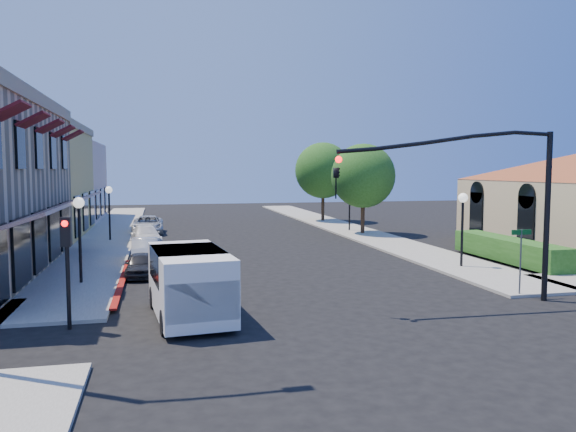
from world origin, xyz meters
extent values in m
plane|color=black|center=(0.00, 0.00, 0.00)|extent=(120.00, 120.00, 0.00)
cube|color=gray|center=(-8.75, 27.00, 0.06)|extent=(3.50, 50.00, 0.12)
cube|color=gray|center=(8.75, 27.00, 0.06)|extent=(3.50, 50.00, 0.12)
cube|color=maroon|center=(-6.90, 8.00, 0.00)|extent=(0.25, 10.00, 0.06)
cube|color=tan|center=(-10.65, 11.00, 7.80)|extent=(0.50, 18.20, 0.60)
cube|color=#561416|center=(-9.60, 11.00, 3.05)|extent=(1.75, 17.00, 0.67)
cube|color=#541018|center=(-9.95, 4.00, 6.55)|extent=(1.02, 1.50, 0.60)
cube|color=#541018|center=(-9.95, 7.40, 6.55)|extent=(1.02, 1.50, 0.60)
cube|color=#541018|center=(-9.95, 10.80, 6.55)|extent=(1.02, 1.50, 0.60)
cube|color=#541018|center=(-9.95, 14.20, 6.55)|extent=(1.02, 1.50, 0.60)
cube|color=#541018|center=(-9.95, 17.60, 6.55)|extent=(1.02, 1.50, 0.60)
cube|color=black|center=(-10.45, 6.90, 1.60)|extent=(0.12, 2.60, 2.60)
cube|color=black|center=(-10.45, 10.30, 1.60)|extent=(0.12, 2.60, 2.60)
cube|color=black|center=(-10.45, 13.70, 1.60)|extent=(0.12, 2.60, 2.60)
cube|color=black|center=(-10.45, 17.10, 1.60)|extent=(0.12, 2.60, 2.60)
cube|color=tan|center=(-15.50, 26.00, 3.80)|extent=(10.00, 12.00, 7.60)
cube|color=beige|center=(-15.50, 38.00, 3.50)|extent=(10.00, 12.00, 7.00)
cube|color=black|center=(14.45, 11.50, 1.80)|extent=(0.12, 1.40, 2.80)
cube|color=black|center=(14.45, 16.50, 1.80)|extent=(0.12, 1.40, 2.80)
cube|color=#1F4E16|center=(11.70, 9.00, 0.00)|extent=(1.40, 8.00, 1.10)
cylinder|color=#342415|center=(8.80, 22.00, 1.05)|extent=(0.28, 0.28, 2.10)
sphere|color=#1F4E16|center=(8.80, 22.00, 4.20)|extent=(4.56, 4.56, 4.56)
cylinder|color=#342415|center=(8.80, 32.00, 1.14)|extent=(0.28, 0.28, 2.27)
sphere|color=#1F4E16|center=(8.80, 32.00, 4.55)|extent=(4.94, 4.94, 4.94)
cylinder|color=black|center=(8.00, 1.50, 3.00)|extent=(0.20, 0.20, 6.00)
cylinder|color=black|center=(4.10, 1.50, 5.60)|extent=(7.80, 0.14, 0.14)
imported|color=black|center=(0.20, 1.50, 4.70)|extent=(0.20, 0.16, 1.00)
sphere|color=#FF0C0C|center=(0.20, 1.32, 5.00)|extent=(0.22, 0.22, 0.22)
cylinder|color=black|center=(-8.00, 1.50, 1.50)|extent=(0.12, 0.12, 3.00)
cube|color=black|center=(-8.00, 1.35, 2.90)|extent=(0.28, 0.22, 0.85)
sphere|color=#FF0C0C|center=(-8.00, 1.23, 3.15)|extent=(0.18, 0.18, 0.18)
cylinder|color=#595B5E|center=(7.50, 2.20, 1.25)|extent=(0.06, 0.06, 2.50)
cube|color=#0C591E|center=(7.50, 2.20, 2.40)|extent=(0.80, 0.04, 0.18)
cylinder|color=black|center=(-8.50, 8.00, 1.60)|extent=(0.12, 0.12, 3.20)
sphere|color=white|center=(-8.50, 8.00, 3.35)|extent=(0.44, 0.44, 0.44)
cylinder|color=black|center=(-8.50, 22.00, 1.60)|extent=(0.12, 0.12, 3.20)
sphere|color=white|center=(-8.50, 22.00, 3.35)|extent=(0.44, 0.44, 0.44)
cylinder|color=black|center=(8.50, 8.00, 1.60)|extent=(0.12, 0.12, 3.20)
sphere|color=white|center=(8.50, 8.00, 3.35)|extent=(0.44, 0.44, 0.44)
cylinder|color=black|center=(8.50, 24.00, 1.60)|extent=(0.12, 0.12, 3.20)
sphere|color=white|center=(8.50, 24.00, 3.35)|extent=(0.44, 0.44, 0.44)
cube|color=white|center=(-4.48, 2.00, 1.16)|extent=(2.58, 5.06, 1.99)
cube|color=white|center=(-4.27, -0.09, 1.05)|extent=(2.10, 0.87, 1.11)
cube|color=black|center=(-4.31, 0.29, 1.61)|extent=(1.88, 0.30, 1.00)
cube|color=black|center=(-4.51, 2.33, 1.66)|extent=(2.40, 3.08, 1.00)
cylinder|color=black|center=(-5.25, 0.25, 0.37)|extent=(0.35, 0.75, 0.73)
cylinder|color=black|center=(-5.58, 3.56, 0.37)|extent=(0.35, 0.75, 0.73)
cylinder|color=black|center=(-3.38, 0.44, 0.37)|extent=(0.35, 0.75, 0.73)
cylinder|color=black|center=(-3.71, 3.75, 0.37)|extent=(0.35, 0.75, 0.73)
imported|color=black|center=(-6.20, 9.36, 0.53)|extent=(1.31, 3.12, 1.05)
imported|color=#B0B3B6|center=(-6.11, 13.00, 0.61)|extent=(1.42, 3.75, 1.22)
imported|color=silver|center=(-6.20, 20.00, 0.58)|extent=(2.13, 4.17, 1.16)
imported|color=#B8BBBE|center=(-6.20, 26.00, 0.65)|extent=(2.18, 4.69, 1.30)
camera|label=1|loc=(-5.36, -15.68, 4.71)|focal=35.00mm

